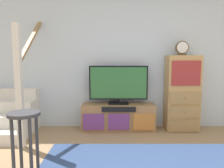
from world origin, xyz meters
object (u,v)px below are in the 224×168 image
at_px(television, 119,84).
at_px(media_console, 119,117).
at_px(desk_clock, 182,48).
at_px(bar_stool_near, 25,130).
at_px(side_cabinet, 182,93).

bearing_deg(television, media_console, -90.00).
bearing_deg(desk_clock, bar_stool_near, -143.97).
bearing_deg(bar_stool_near, desk_clock, 36.03).
xyz_separation_m(television, side_cabinet, (1.16, -0.01, -0.17)).
relative_size(side_cabinet, desk_clock, 5.37).
height_order(side_cabinet, desk_clock, desk_clock).
height_order(side_cabinet, bar_stool_near, side_cabinet).
height_order(media_console, bar_stool_near, bar_stool_near).
distance_m(television, bar_stool_near, 1.96).
xyz_separation_m(media_console, desk_clock, (1.12, -0.00, 1.25)).
bearing_deg(desk_clock, media_console, 179.75).
xyz_separation_m(media_console, bar_stool_near, (-1.06, -1.59, 0.30)).
relative_size(media_console, television, 1.25).
distance_m(side_cabinet, bar_stool_near, 2.74).
distance_m(media_console, side_cabinet, 1.24).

